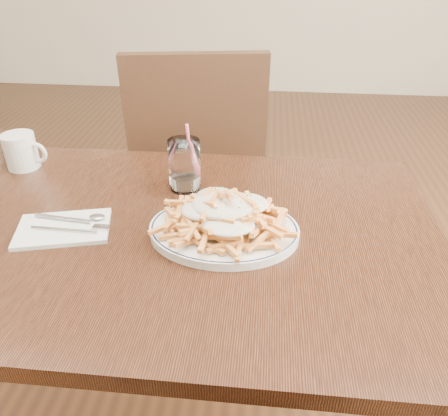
# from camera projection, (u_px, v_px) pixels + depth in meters

# --- Properties ---
(table) EXTENTS (1.20, 0.80, 0.75)m
(table) POSITION_uv_depth(u_px,v_px,m) (179.00, 255.00, 1.04)
(table) COLOR black
(table) RESTS_ON ground
(chair_far) EXTENTS (0.54, 0.54, 1.01)m
(chair_far) POSITION_uv_depth(u_px,v_px,m) (198.00, 165.00, 1.66)
(chair_far) COLOR black
(chair_far) RESTS_ON ground
(fries_plate) EXTENTS (0.40, 0.37, 0.02)m
(fries_plate) POSITION_uv_depth(u_px,v_px,m) (224.00, 230.00, 0.97)
(fries_plate) COLOR white
(fries_plate) RESTS_ON table
(loaded_fries) EXTENTS (0.32, 0.30, 0.08)m
(loaded_fries) POSITION_uv_depth(u_px,v_px,m) (224.00, 210.00, 0.94)
(loaded_fries) COLOR #E79846
(loaded_fries) RESTS_ON fries_plate
(napkin) EXTENTS (0.23, 0.18, 0.01)m
(napkin) POSITION_uv_depth(u_px,v_px,m) (63.00, 229.00, 0.99)
(napkin) COLOR silver
(napkin) RESTS_ON table
(cutlery) EXTENTS (0.19, 0.07, 0.01)m
(cutlery) POSITION_uv_depth(u_px,v_px,m) (64.00, 224.00, 0.99)
(cutlery) COLOR silver
(cutlery) RESTS_ON napkin
(water_glass) EXTENTS (0.08, 0.08, 0.18)m
(water_glass) POSITION_uv_depth(u_px,v_px,m) (185.00, 168.00, 1.13)
(water_glass) COLOR white
(water_glass) RESTS_ON table
(coffee_mug) EXTENTS (0.13, 0.09, 0.10)m
(coffee_mug) POSITION_uv_depth(u_px,v_px,m) (22.00, 151.00, 1.23)
(coffee_mug) COLOR white
(coffee_mug) RESTS_ON table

